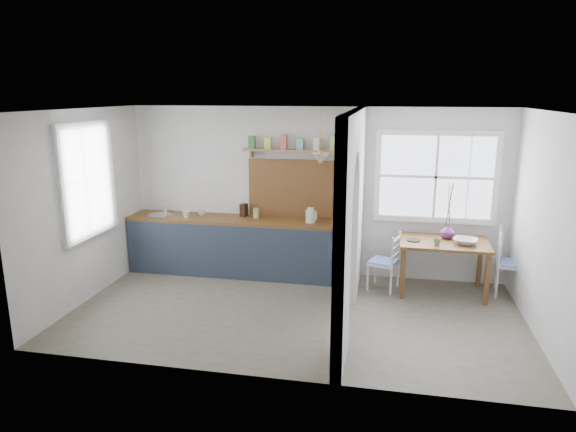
% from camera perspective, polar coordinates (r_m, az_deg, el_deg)
% --- Properties ---
extents(floor, '(5.80, 3.20, 0.01)m').
position_cam_1_polar(floor, '(6.83, 0.78, -10.67)').
color(floor, '#746D5B').
rests_on(floor, ground).
extents(ceiling, '(5.80, 3.20, 0.01)m').
position_cam_1_polar(ceiling, '(6.23, 0.86, 11.69)').
color(ceiling, silver).
rests_on(ceiling, walls).
extents(walls, '(5.81, 3.21, 2.60)m').
position_cam_1_polar(walls, '(6.41, 0.82, -0.01)').
color(walls, silver).
rests_on(walls, floor).
extents(partition, '(0.12, 3.20, 2.60)m').
position_cam_1_polar(partition, '(6.34, 7.15, 1.15)').
color(partition, silver).
rests_on(partition, floor).
extents(kitchen_window, '(0.10, 1.16, 1.50)m').
position_cam_1_polar(kitchen_window, '(7.40, -21.64, 3.65)').
color(kitchen_window, white).
rests_on(kitchen_window, walls).
extents(nook_window, '(1.76, 0.10, 1.30)m').
position_cam_1_polar(nook_window, '(7.81, 16.11, 4.18)').
color(nook_window, white).
rests_on(nook_window, walls).
extents(counter, '(3.50, 0.60, 0.90)m').
position_cam_1_polar(counter, '(8.13, -5.36, -3.26)').
color(counter, brown).
rests_on(counter, floor).
extents(sink, '(0.40, 0.40, 0.02)m').
position_cam_1_polar(sink, '(8.45, -13.96, 0.09)').
color(sink, silver).
rests_on(sink, counter).
extents(backsplash, '(1.65, 0.03, 0.90)m').
position_cam_1_polar(backsplash, '(7.95, 1.42, 3.04)').
color(backsplash, brown).
rests_on(backsplash, walls).
extents(shelf, '(1.75, 0.20, 0.21)m').
position_cam_1_polar(shelf, '(7.77, 1.34, 7.66)').
color(shelf, '#A4734B').
rests_on(shelf, walls).
extents(pendant_lamp, '(0.26, 0.26, 0.16)m').
position_cam_1_polar(pendant_lamp, '(7.40, 3.61, 6.38)').
color(pendant_lamp, beige).
rests_on(pendant_lamp, ceiling).
extents(utensil_rail, '(0.02, 0.50, 0.02)m').
position_cam_1_polar(utensil_rail, '(7.17, 6.94, 2.60)').
color(utensil_rail, silver).
rests_on(utensil_rail, partition).
extents(dining_table, '(1.23, 0.83, 0.76)m').
position_cam_1_polar(dining_table, '(7.67, 16.79, -5.45)').
color(dining_table, brown).
rests_on(dining_table, floor).
extents(chair_left, '(0.48, 0.48, 0.84)m').
position_cam_1_polar(chair_left, '(7.58, 10.58, -4.96)').
color(chair_left, silver).
rests_on(chair_left, floor).
extents(chair_right, '(0.50, 0.50, 0.96)m').
position_cam_1_polar(chair_right, '(7.88, 23.76, -4.79)').
color(chair_right, silver).
rests_on(chair_right, floor).
extents(kettle, '(0.21, 0.18, 0.23)m').
position_cam_1_polar(kettle, '(7.68, 2.51, 0.09)').
color(kettle, white).
rests_on(kettle, counter).
extents(mug_a, '(0.16, 0.16, 0.11)m').
position_cam_1_polar(mug_a, '(8.13, -11.24, 0.20)').
color(mug_a, silver).
rests_on(mug_a, counter).
extents(mug_b, '(0.15, 0.15, 0.09)m').
position_cam_1_polar(mug_b, '(8.23, -9.56, 0.35)').
color(mug_b, silver).
rests_on(mug_b, counter).
extents(knife_block, '(0.11, 0.14, 0.20)m').
position_cam_1_polar(knife_block, '(8.10, -4.94, 0.67)').
color(knife_block, '#412515').
rests_on(knife_block, counter).
extents(jar, '(0.10, 0.10, 0.15)m').
position_cam_1_polar(jar, '(7.98, -3.54, 0.33)').
color(jar, tan).
rests_on(jar, counter).
extents(towel_magenta, '(0.02, 0.03, 0.50)m').
position_cam_1_polar(towel_magenta, '(7.58, 6.51, -6.01)').
color(towel_magenta, '#C42172').
rests_on(towel_magenta, counter).
extents(towel_orange, '(0.02, 0.03, 0.45)m').
position_cam_1_polar(towel_orange, '(7.53, 6.46, -6.35)').
color(towel_orange, orange).
rests_on(towel_orange, counter).
extents(bowl, '(0.39, 0.39, 0.08)m').
position_cam_1_polar(bowl, '(7.51, 19.12, -2.66)').
color(bowl, silver).
rests_on(bowl, dining_table).
extents(table_cup, '(0.11, 0.11, 0.10)m').
position_cam_1_polar(table_cup, '(7.33, 16.23, -2.74)').
color(table_cup, slate).
rests_on(table_cup, dining_table).
extents(plate, '(0.22, 0.22, 0.02)m').
position_cam_1_polar(plate, '(7.47, 13.78, -2.63)').
color(plate, black).
rests_on(plate, dining_table).
extents(vase, '(0.25, 0.25, 0.21)m').
position_cam_1_polar(vase, '(7.68, 17.30, -1.64)').
color(vase, '#5B2B64').
rests_on(vase, dining_table).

